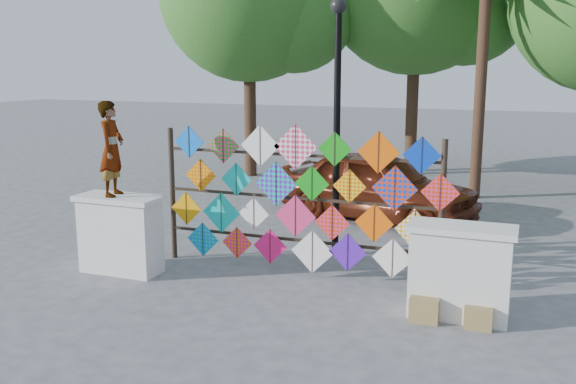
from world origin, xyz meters
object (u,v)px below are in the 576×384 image
object	(u,v)px
sedan	(377,186)
lamppost	(337,104)
vendor_woman	(112,149)
kite_rack	(301,201)

from	to	relation	value
sedan	lamppost	size ratio (longest dim) A/B	0.99
lamppost	vendor_woman	bearing A→B (deg)	-144.47
kite_rack	lamppost	bearing A→B (deg)	80.71
sedan	lamppost	world-z (taller)	lamppost
kite_rack	sedan	distance (m)	4.16
vendor_woman	sedan	xyz separation A→B (m)	(3.17, 5.05, -1.29)
vendor_woman	lamppost	distance (m)	3.84
kite_rack	sedan	bearing A→B (deg)	85.82
vendor_woman	sedan	world-z (taller)	vendor_woman
vendor_woman	lamppost	bearing A→B (deg)	-67.32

